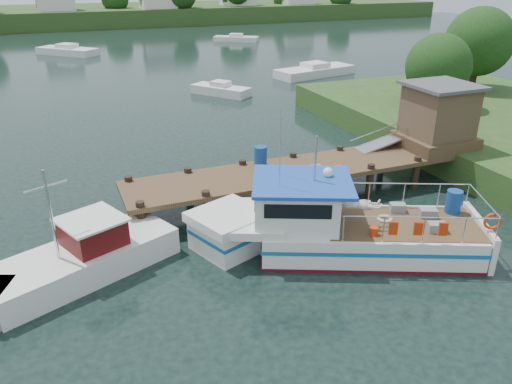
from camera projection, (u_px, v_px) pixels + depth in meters
name	position (u px, v px, depth m)	size (l,w,h in m)	color
ground_plane	(264.00, 203.00, 21.81)	(160.00, 160.00, 0.00)	black
far_shore	(86.00, 12.00, 90.45)	(140.00, 42.55, 9.22)	#2E4B1F
dock	(393.00, 136.00, 23.15)	(16.60, 3.00, 4.78)	#4E3A25
lobster_boat	(332.00, 228.00, 17.73)	(10.30, 6.52, 5.15)	silver
work_boat	(73.00, 262.00, 16.25)	(7.34, 4.58, 3.96)	silver
moored_far	(236.00, 38.00, 69.98)	(6.31, 5.03, 1.04)	silver
moored_b	(221.00, 90.00, 40.30)	(4.28, 4.99, 1.09)	silver
moored_c	(315.00, 71.00, 47.40)	(8.31, 4.29, 1.25)	silver
moored_d	(67.00, 51.00, 59.01)	(7.03, 7.13, 1.27)	silver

